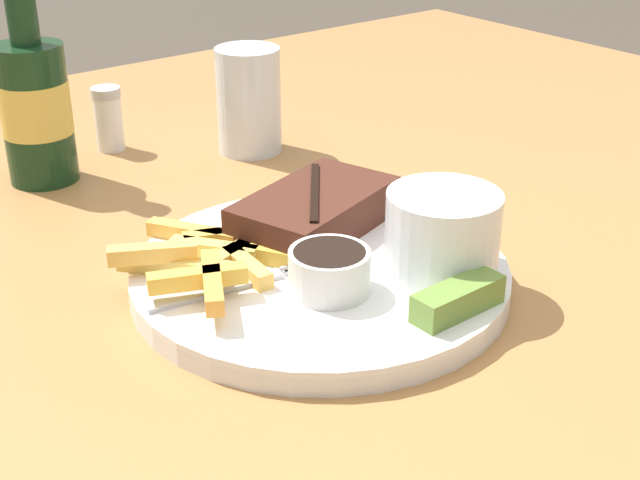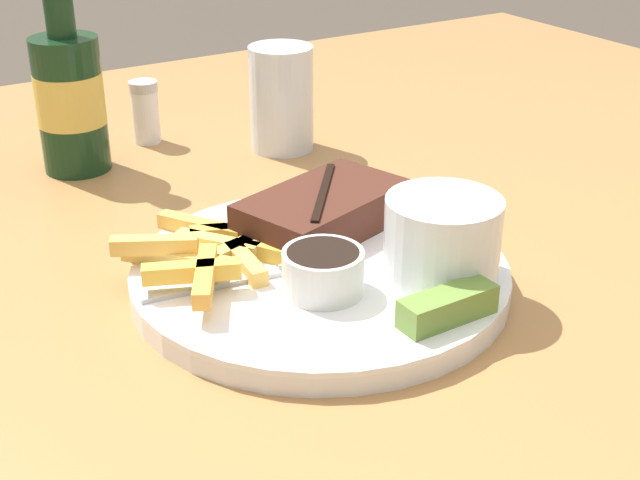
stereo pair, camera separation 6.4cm
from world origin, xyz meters
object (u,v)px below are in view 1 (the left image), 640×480
fork_utensil (230,286)px  beer_bottle (35,104)px  coleslaw_cup (443,228)px  steak_portion (315,211)px  drinking_glass (249,100)px  dipping_sauce_cup (329,269)px  salt_shaker (108,118)px  pickle_spear (458,299)px  dinner_plate (320,276)px

fork_utensil → beer_bottle: size_ratio=0.65×
coleslaw_cup → fork_utensil: (-0.13, 0.07, -0.03)m
steak_portion → drinking_glass: (0.09, 0.22, 0.02)m
steak_portion → dipping_sauce_cup: (-0.05, -0.08, 0.00)m
beer_bottle → drinking_glass: 0.20m
fork_utensil → drinking_glass: size_ratio=1.28×
dipping_sauce_cup → salt_shaker: (0.03, 0.39, -0.00)m
steak_portion → coleslaw_cup: size_ratio=1.83×
steak_portion → fork_utensil: size_ratio=1.11×
steak_portion → pickle_spear: steak_portion is taller
dinner_plate → salt_shaker: size_ratio=4.22×
dipping_sauce_cup → beer_bottle: (-0.06, 0.36, 0.04)m
fork_utensil → salt_shaker: salt_shaker is taller
steak_portion → dinner_plate: bearing=-124.2°
coleslaw_cup → dipping_sauce_cup: (-0.08, 0.02, -0.02)m
dipping_sauce_cup → beer_bottle: size_ratio=0.27×
steak_portion → dipping_sauce_cup: size_ratio=2.66×
pickle_spear → beer_bottle: 0.45m
steak_portion → fork_utensil: 0.11m
dinner_plate → pickle_spear: bearing=-74.7°
fork_utensil → pickle_spear: bearing=-41.4°
steak_portion → pickle_spear: size_ratio=2.18×
coleslaw_cup → drinking_glass: drinking_glass is taller
dipping_sauce_cup → pickle_spear: size_ratio=0.82×
dinner_plate → drinking_glass: drinking_glass is taller
dipping_sauce_cup → fork_utensil: 0.07m
dipping_sauce_cup → drinking_glass: size_ratio=0.53×
steak_portion → beer_bottle: bearing=111.8°
beer_bottle → fork_utensil: bearing=-89.2°
dipping_sauce_cup → beer_bottle: bearing=98.9°
dinner_plate → drinking_glass: size_ratio=2.61×
fork_utensil → drinking_glass: (0.19, 0.26, 0.03)m
fork_utensil → dinner_plate: bearing=0.0°
salt_shaker → coleslaw_cup: bearing=-82.9°
dipping_sauce_cup → beer_bottle: 0.36m
pickle_spear → fork_utensil: bearing=130.1°
dipping_sauce_cup → fork_utensil: (-0.05, 0.04, -0.02)m
coleslaw_cup → dipping_sauce_cup: bearing=163.1°
coleslaw_cup → dinner_plate: bearing=136.8°
coleslaw_cup → fork_utensil: coleslaw_cup is taller
pickle_spear → salt_shaker: size_ratio=1.05×
pickle_spear → drinking_glass: (0.09, 0.38, 0.02)m
steak_portion → salt_shaker: size_ratio=2.30×
pickle_spear → salt_shaker: (-0.02, 0.47, 0.00)m
dinner_plate → steak_portion: 0.07m
dinner_plate → dipping_sauce_cup: (-0.02, -0.03, 0.03)m
fork_utensil → beer_bottle: bearing=99.3°
drinking_glass → salt_shaker: 0.14m
salt_shaker → dipping_sauce_cup: bearing=-94.3°
fork_utensil → drinking_glass: bearing=61.9°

